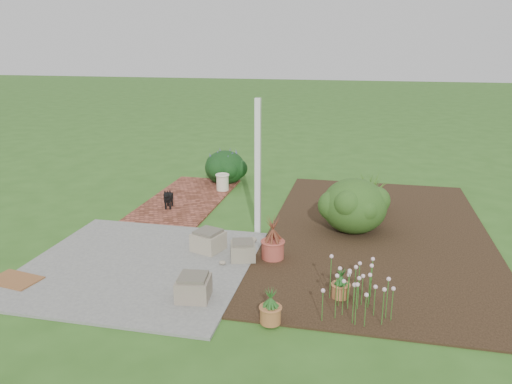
% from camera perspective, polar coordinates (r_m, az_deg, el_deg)
% --- Properties ---
extents(ground, '(80.00, 80.00, 0.00)m').
position_cam_1_polar(ground, '(9.37, -1.73, -4.72)').
color(ground, '#305C1D').
rests_on(ground, ground).
extents(concrete_patio, '(3.50, 3.50, 0.04)m').
position_cam_1_polar(concrete_patio, '(8.25, -13.31, -8.12)').
color(concrete_patio, slate).
rests_on(concrete_patio, ground).
extents(brick_path, '(1.60, 3.50, 0.04)m').
position_cam_1_polar(brick_path, '(11.42, -7.86, -0.77)').
color(brick_path, '#5C2D1D').
rests_on(brick_path, ground).
extents(garden_bed, '(4.00, 7.00, 0.03)m').
position_cam_1_polar(garden_bed, '(9.58, 13.73, -4.62)').
color(garden_bed, black).
rests_on(garden_bed, ground).
extents(veranda_post, '(0.10, 0.10, 2.50)m').
position_cam_1_polar(veranda_post, '(9.01, 0.21, 2.77)').
color(veranda_post, white).
rests_on(veranda_post, ground).
extents(stone_trough_near, '(0.49, 0.49, 0.30)m').
position_cam_1_polar(stone_trough_near, '(7.02, -7.15, -10.88)').
color(stone_trough_near, '#7A6E5A').
rests_on(stone_trough_near, concrete_patio).
extents(stone_trough_mid, '(0.58, 0.58, 0.30)m').
position_cam_1_polar(stone_trough_mid, '(8.52, -5.47, -5.65)').
color(stone_trough_mid, gray).
rests_on(stone_trough_mid, concrete_patio).
extents(stone_trough_far, '(0.49, 0.49, 0.26)m').
position_cam_1_polar(stone_trough_far, '(8.16, -1.51, -6.78)').
color(stone_trough_far, '#7B725D').
rests_on(stone_trough_far, concrete_patio).
extents(coir_doormat, '(0.79, 0.58, 0.02)m').
position_cam_1_polar(coir_doormat, '(8.31, -25.85, -9.01)').
color(coir_doormat, brown).
rests_on(coir_doormat, concrete_patio).
extents(black_dog, '(0.19, 0.46, 0.40)m').
position_cam_1_polar(black_dog, '(10.71, -10.01, -0.62)').
color(black_dog, black).
rests_on(black_dog, brick_path).
extents(cream_ceramic_urn, '(0.37, 0.37, 0.38)m').
position_cam_1_polar(cream_ceramic_urn, '(11.88, -3.85, 1.11)').
color(cream_ceramic_urn, beige).
rests_on(cream_ceramic_urn, brick_path).
extents(evergreen_shrub, '(1.38, 1.38, 1.03)m').
position_cam_1_polar(evergreen_shrub, '(9.43, 11.16, -1.39)').
color(evergreen_shrub, '#113717').
rests_on(evergreen_shrub, garden_bed).
extents(agapanthus_clump_back, '(1.17, 1.17, 0.97)m').
position_cam_1_polar(agapanthus_clump_back, '(10.54, 12.82, 0.28)').
color(agapanthus_clump_back, '#183F0C').
rests_on(agapanthus_clump_back, garden_bed).
extents(agapanthus_clump_front, '(1.07, 1.07, 0.77)m').
position_cam_1_polar(agapanthus_clump_front, '(10.81, 12.77, 0.16)').
color(agapanthus_clump_front, '#19360F').
rests_on(agapanthus_clump_front, garden_bed).
extents(pink_flower_patch, '(1.19, 1.19, 0.63)m').
position_cam_1_polar(pink_flower_patch, '(6.78, 11.51, -10.63)').
color(pink_flower_patch, '#113D0F').
rests_on(pink_flower_patch, garden_bed).
extents(terracotta_pot_bronze, '(0.47, 0.47, 0.30)m').
position_cam_1_polar(terracotta_pot_bronze, '(8.20, 1.92, -6.58)').
color(terracotta_pot_bronze, '#AA4739').
rests_on(terracotta_pot_bronze, garden_bed).
extents(terracotta_pot_small_left, '(0.29, 0.29, 0.20)m').
position_cam_1_polar(terracotta_pot_small_left, '(7.13, 9.63, -11.04)').
color(terracotta_pot_small_left, '#B56D3D').
rests_on(terracotta_pot_small_left, garden_bed).
extents(terracotta_pot_small_right, '(0.33, 0.33, 0.22)m').
position_cam_1_polar(terracotta_pot_small_right, '(6.46, 1.66, -13.83)').
color(terracotta_pot_small_right, '#A16136').
rests_on(terracotta_pot_small_right, garden_bed).
extents(purple_flowering_bush, '(1.24, 1.24, 0.86)m').
position_cam_1_polar(purple_flowering_bush, '(12.56, -3.56, 2.91)').
color(purple_flowering_bush, black).
rests_on(purple_flowering_bush, ground).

